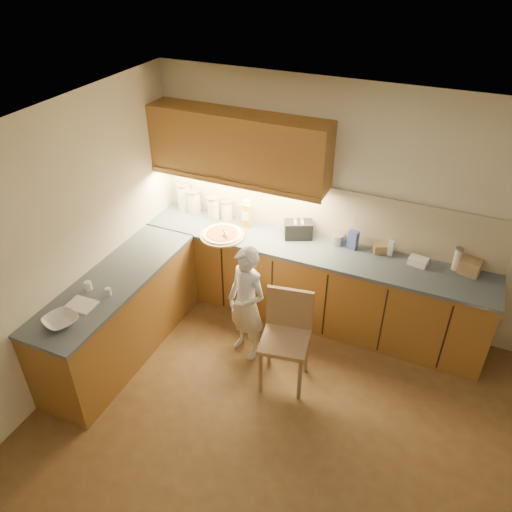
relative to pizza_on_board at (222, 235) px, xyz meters
name	(u,v)px	position (x,y,z in m)	size (l,w,h in m)	color
room	(292,290)	(1.34, -1.51, 0.73)	(4.54, 4.50, 2.62)	brown
l_counter	(247,293)	(0.42, -0.26, -0.48)	(3.77, 2.62, 0.92)	olive
backsplash	(322,211)	(0.96, 0.47, 0.27)	(3.75, 0.02, 0.58)	beige
upper_cabinets	(238,146)	(0.06, 0.31, 0.91)	(1.95, 0.36, 0.73)	olive
pizza_on_board	(222,235)	(0.00, 0.00, 0.00)	(0.49, 0.49, 0.20)	tan
child	(247,304)	(0.58, -0.63, -0.31)	(0.46, 0.30, 1.27)	silver
wooden_chair	(287,332)	(1.06, -0.77, -0.37)	(0.51, 0.51, 0.98)	#A78258
mixing_bowl	(61,321)	(-0.61, -1.82, 0.01)	(0.28, 0.28, 0.07)	silver
canister_a	(184,197)	(-0.69, 0.38, 0.14)	(0.16, 0.16, 0.33)	beige
canister_b	(194,201)	(-0.55, 0.36, 0.12)	(0.16, 0.16, 0.28)	silver
canister_c	(214,207)	(-0.27, 0.33, 0.12)	(0.15, 0.15, 0.27)	beige
canister_d	(227,209)	(-0.13, 0.38, 0.09)	(0.14, 0.14, 0.23)	white
oil_jug	(247,214)	(0.15, 0.32, 0.13)	(0.11, 0.08, 0.32)	gold
toaster	(298,230)	(0.76, 0.32, 0.07)	(0.34, 0.28, 0.19)	black
steel_pot	(337,239)	(1.18, 0.37, 0.04)	(0.15, 0.15, 0.11)	silver
blue_box	(353,240)	(1.35, 0.34, 0.08)	(0.10, 0.07, 0.20)	#344A9E
card_box_a	(380,249)	(1.64, 0.37, 0.03)	(0.13, 0.10, 0.10)	#A58259
white_bottle	(391,248)	(1.74, 0.38, 0.06)	(0.05, 0.05, 0.16)	silver
flat_pack	(418,261)	(2.03, 0.32, 0.01)	(0.18, 0.13, 0.07)	white
tall_jar	(457,259)	(2.38, 0.38, 0.10)	(0.08, 0.08, 0.25)	silver
card_box_b	(470,267)	(2.51, 0.36, 0.05)	(0.20, 0.15, 0.15)	#9E7F55
dough_cloth	(81,305)	(-0.62, -1.56, -0.01)	(0.25, 0.20, 0.02)	silver
spice_jar_a	(88,286)	(-0.71, -1.34, 0.02)	(0.06, 0.06, 0.09)	white
spice_jar_b	(108,292)	(-0.49, -1.34, 0.02)	(0.06, 0.06, 0.07)	white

